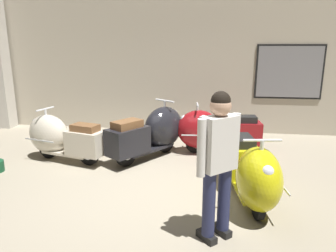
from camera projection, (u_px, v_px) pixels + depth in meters
ground_plane at (143, 191)px, 4.50m from camera, size 60.00×60.00×0.00m
showroom_back_wall at (167, 63)px, 7.46m from camera, size 18.00×0.63×3.28m
scooter_0 at (60, 137)px, 5.61m from camera, size 1.61×0.82×0.94m
scooter_1 at (154, 132)px, 5.81m from camera, size 1.37×1.67×1.04m
scooter_2 at (212, 131)px, 5.99m from camera, size 1.62×0.59×0.97m
scooter_3 at (252, 173)px, 3.99m from camera, size 0.69×1.67×0.99m
visitor_0 at (218, 157)px, 3.17m from camera, size 0.43×0.40×1.60m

